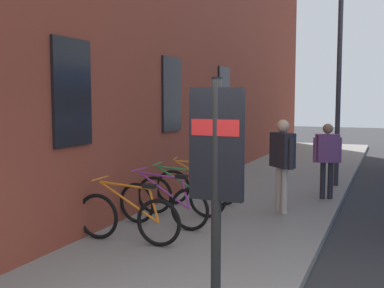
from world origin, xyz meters
The scene contains 10 objects.
sidewalk_pavement centered at (8.00, 1.75, 0.06)m, with size 24.00×3.50×0.12m, color gray.
station_facade centered at (8.99, 3.80, 4.99)m, with size 22.00×0.65×9.98m.
bicycle_far_end centered at (2.28, 2.72, 0.51)m, with size 0.48×1.77×0.97m.
bicycle_nearest_sign centered at (3.30, 2.62, 0.51)m, with size 0.48×1.77×0.97m.
bicycle_under_window centered at (4.14, 2.65, 0.51)m, with size 0.48×1.77×0.97m.
bicycle_leaning_wall centered at (5.10, 2.69, 0.51)m, with size 0.63×1.72×0.97m.
transit_info_sign centered at (0.44, 0.64, 1.72)m, with size 0.11×0.55×2.40m.
pedestrian_near_bus centered at (6.74, 0.33, 1.13)m, with size 0.41×0.58×1.65m.
pedestrian_by_facade centered at (5.11, 0.97, 1.21)m, with size 0.54×0.55×1.79m.
street_lamp centered at (8.46, 0.30, 3.07)m, with size 0.28×0.28×4.96m.
Camera 1 is at (-3.91, -0.91, 2.32)m, focal length 44.73 mm.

